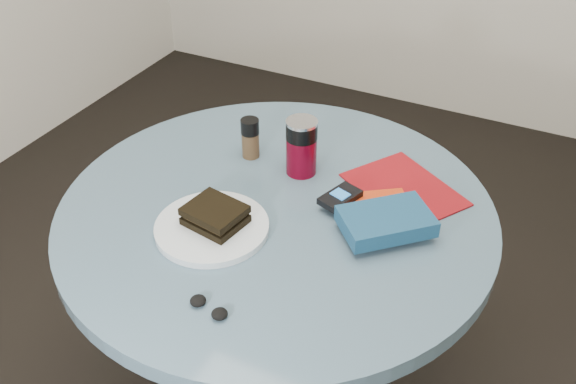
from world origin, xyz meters
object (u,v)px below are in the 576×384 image
at_px(novel, 386,221).
at_px(plate, 212,227).
at_px(soda_can, 301,147).
at_px(headphones, 209,307).
at_px(sandwich, 215,215).
at_px(magazine, 404,189).
at_px(table, 277,259).
at_px(mp3_player, 340,197).
at_px(red_book, 375,206).
at_px(pepper_grinder, 250,138).

bearing_deg(novel, plate, 161.29).
relative_size(soda_can, headphones, 1.57).
bearing_deg(sandwich, magazine, 44.56).
height_order(table, mp3_player, mp3_player).
relative_size(magazine, mp3_player, 2.36).
height_order(table, sandwich, sandwich).
bearing_deg(novel, red_book, 81.18).
bearing_deg(plate, headphones, -59.58).
bearing_deg(pepper_grinder, novel, -19.28).
xyz_separation_m(table, red_book, (0.21, 0.09, 0.17)).
height_order(pepper_grinder, magazine, pepper_grinder).
distance_m(plate, mp3_player, 0.30).
bearing_deg(mp3_player, magazine, 47.90).
xyz_separation_m(soda_can, red_book, (0.22, -0.07, -0.06)).
bearing_deg(magazine, soda_can, -138.96).
relative_size(table, novel, 5.26).
bearing_deg(headphones, magazine, 68.64).
distance_m(red_book, headphones, 0.46).
height_order(magazine, headphones, headphones).
bearing_deg(plate, pepper_grinder, 102.97).
xyz_separation_m(novel, headphones, (-0.22, -0.36, -0.03)).
height_order(magazine, novel, novel).
bearing_deg(plate, mp3_player, 43.39).
relative_size(pepper_grinder, red_book, 0.69).
distance_m(magazine, novel, 0.18).
bearing_deg(table, novel, 3.51).
height_order(novel, mp3_player, novel).
relative_size(magazine, headphones, 2.87).
height_order(pepper_grinder, headphones, pepper_grinder).
distance_m(plate, pepper_grinder, 0.31).
height_order(magazine, red_book, red_book).
bearing_deg(table, magazine, 38.02).
xyz_separation_m(plate, mp3_player, (0.22, 0.20, 0.02)).
xyz_separation_m(sandwich, novel, (0.34, 0.15, -0.00)).
relative_size(red_book, mp3_player, 1.40).
xyz_separation_m(red_book, headphones, (-0.17, -0.43, -0.00)).
xyz_separation_m(plate, red_book, (0.29, 0.23, 0.00)).
xyz_separation_m(magazine, headphones, (-0.21, -0.53, 0.01)).
bearing_deg(soda_can, red_book, -16.73).
bearing_deg(headphones, red_book, 68.14).
distance_m(sandwich, novel, 0.37).
relative_size(table, headphones, 11.02).
bearing_deg(mp3_player, pepper_grinder, 161.63).
bearing_deg(sandwich, novel, 23.30).
height_order(table, pepper_grinder, pepper_grinder).
xyz_separation_m(pepper_grinder, magazine, (0.40, 0.03, -0.05)).
distance_m(red_book, novel, 0.09).
relative_size(pepper_grinder, mp3_player, 0.96).
distance_m(sandwich, mp3_player, 0.29).
distance_m(magazine, headphones, 0.57).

